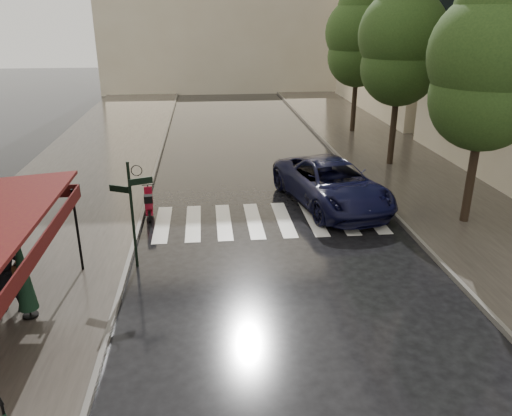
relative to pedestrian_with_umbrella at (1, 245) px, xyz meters
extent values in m
plane|color=black|center=(3.85, -0.84, -1.83)|extent=(120.00, 120.00, 0.00)
cube|color=#38332D|center=(-0.65, 11.16, -1.77)|extent=(6.00, 60.00, 0.12)
cube|color=#38332D|center=(14.10, 11.16, -1.77)|extent=(5.50, 60.00, 0.12)
cube|color=#595651|center=(2.40, 11.16, -1.75)|extent=(0.12, 60.00, 0.16)
cube|color=#595651|center=(11.30, 11.16, -1.75)|extent=(0.12, 60.00, 0.16)
cube|color=silver|center=(3.15, 5.16, -1.82)|extent=(0.50, 3.20, 0.01)
cube|color=silver|center=(4.20, 5.16, -1.82)|extent=(0.50, 3.20, 0.01)
cube|color=silver|center=(5.25, 5.16, -1.82)|extent=(0.50, 3.20, 0.01)
cube|color=silver|center=(6.30, 5.16, -1.82)|extent=(0.50, 3.20, 0.01)
cube|color=silver|center=(7.35, 5.16, -1.82)|extent=(0.50, 3.20, 0.01)
cube|color=silver|center=(8.40, 5.16, -1.82)|extent=(0.50, 3.20, 0.01)
cube|color=silver|center=(9.45, 5.16, -1.82)|extent=(0.50, 3.20, 0.01)
cube|color=silver|center=(10.50, 5.16, -1.82)|extent=(0.50, 3.20, 0.01)
cube|color=#450911|center=(1.33, -1.34, 0.52)|extent=(0.04, 7.00, 0.35)
cylinder|color=black|center=(1.20, 1.91, -0.53)|extent=(0.07, 0.07, 2.35)
cylinder|color=black|center=(2.65, 2.16, -0.28)|extent=(0.08, 0.08, 3.10)
cube|color=black|center=(2.95, 2.16, 0.72)|extent=(0.62, 0.26, 0.18)
cube|color=black|center=(2.37, 2.16, 0.52)|extent=(0.56, 0.29, 0.18)
cylinder|color=black|center=(13.45, 4.16, 0.42)|extent=(0.28, 0.28, 4.26)
sphere|color=#1D3412|center=(13.45, 4.16, 2.47)|extent=(3.40, 3.40, 3.40)
sphere|color=#1D3412|center=(13.45, 4.16, 3.76)|extent=(3.80, 3.80, 3.80)
sphere|color=#1D3412|center=(13.45, 4.16, 4.98)|extent=(2.60, 2.60, 2.60)
cylinder|color=black|center=(13.35, 11.16, 0.53)|extent=(0.28, 0.28, 4.48)
sphere|color=#1D3412|center=(13.35, 11.16, 2.69)|extent=(3.40, 3.40, 3.40)
sphere|color=#1D3412|center=(13.35, 11.16, 4.05)|extent=(3.80, 3.80, 3.80)
sphere|color=#1D3412|center=(13.35, 11.16, 5.33)|extent=(2.60, 2.60, 2.60)
cylinder|color=black|center=(13.55, 18.16, 0.48)|extent=(0.28, 0.28, 4.37)
sphere|color=#1D3412|center=(13.55, 18.16, 2.58)|extent=(3.40, 3.40, 3.40)
sphere|color=#1D3412|center=(13.55, 18.16, 3.91)|extent=(3.80, 3.80, 3.80)
sphere|color=#1D3412|center=(13.55, 18.16, 5.16)|extent=(2.60, 2.60, 2.60)
imported|color=black|center=(0.00, 0.00, -0.76)|extent=(0.71, 0.48, 1.89)
cube|color=#4D2B14|center=(0.25, 0.01, -0.71)|extent=(0.16, 0.36, 0.40)
cylinder|color=black|center=(2.71, 5.36, -1.61)|extent=(0.14, 0.44, 0.43)
cylinder|color=black|center=(2.59, 6.48, -1.61)|extent=(0.14, 0.44, 0.43)
cube|color=maroon|center=(2.65, 5.95, -1.54)|extent=(0.37, 1.19, 0.09)
cube|color=maroon|center=(2.67, 5.72, -1.27)|extent=(0.32, 0.52, 0.25)
cube|color=maroon|center=(2.60, 6.35, -1.20)|extent=(0.30, 0.14, 0.68)
cylinder|color=black|center=(2.59, 6.44, -0.82)|extent=(0.42, 0.08, 0.03)
cube|color=black|center=(2.70, 5.39, -0.97)|extent=(0.32, 0.30, 0.25)
imported|color=black|center=(9.33, 6.43, -1.00)|extent=(3.99, 6.45, 1.66)
cylinder|color=black|center=(0.48, -0.34, -1.68)|extent=(0.36, 0.36, 0.05)
cylinder|color=black|center=(0.48, -0.34, -0.54)|extent=(0.04, 0.04, 2.23)
cone|color=black|center=(0.48, -0.34, -0.43)|extent=(0.44, 0.44, 2.12)
camera|label=1|loc=(4.73, -10.80, 4.93)|focal=35.00mm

